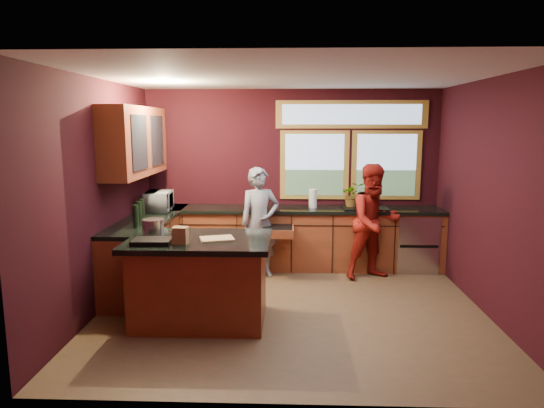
# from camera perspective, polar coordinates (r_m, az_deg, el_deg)

# --- Properties ---
(floor) EXTENTS (4.50, 4.50, 0.00)m
(floor) POSITION_cam_1_polar(r_m,az_deg,el_deg) (5.92, 2.30, -12.20)
(floor) COLOR brown
(floor) RESTS_ON ground
(room_shell) EXTENTS (4.52, 4.02, 2.71)m
(room_shell) POSITION_cam_1_polar(r_m,az_deg,el_deg) (5.87, -3.46, 5.68)
(room_shell) COLOR black
(room_shell) RESTS_ON ground
(back_counter) EXTENTS (4.50, 0.64, 0.93)m
(back_counter) POSITION_cam_1_polar(r_m,az_deg,el_deg) (7.40, 3.84, -3.99)
(back_counter) COLOR brown
(back_counter) RESTS_ON floor
(left_counter) EXTENTS (0.64, 2.30, 0.93)m
(left_counter) POSITION_cam_1_polar(r_m,az_deg,el_deg) (6.85, -14.29, -5.35)
(left_counter) COLOR brown
(left_counter) RESTS_ON floor
(island) EXTENTS (1.55, 1.05, 0.95)m
(island) POSITION_cam_1_polar(r_m,az_deg,el_deg) (5.47, -8.42, -8.78)
(island) COLOR brown
(island) RESTS_ON floor
(person_grey) EXTENTS (0.67, 0.56, 1.58)m
(person_grey) POSITION_cam_1_polar(r_m,az_deg,el_deg) (6.91, -1.46, -2.20)
(person_grey) COLOR slate
(person_grey) RESTS_ON floor
(person_red) EXTENTS (0.97, 0.87, 1.63)m
(person_red) POSITION_cam_1_polar(r_m,az_deg,el_deg) (6.97, 11.95, -2.07)
(person_red) COLOR maroon
(person_red) RESTS_ON floor
(microwave) EXTENTS (0.39, 0.55, 0.29)m
(microwave) POSITION_cam_1_polar(r_m,az_deg,el_deg) (7.18, -13.18, 0.32)
(microwave) COLOR #999999
(microwave) RESTS_ON left_counter
(potted_plant) EXTENTS (0.35, 0.30, 0.39)m
(potted_plant) POSITION_cam_1_polar(r_m,az_deg,el_deg) (7.39, 9.51, 1.07)
(potted_plant) COLOR #999999
(potted_plant) RESTS_ON back_counter
(paper_towel) EXTENTS (0.12, 0.12, 0.28)m
(paper_towel) POSITION_cam_1_polar(r_m,az_deg,el_deg) (7.29, 4.83, 0.64)
(paper_towel) COLOR silver
(paper_towel) RESTS_ON back_counter
(cutting_board) EXTENTS (0.41, 0.34, 0.02)m
(cutting_board) POSITION_cam_1_polar(r_m,az_deg,el_deg) (5.26, -6.49, -4.09)
(cutting_board) COLOR tan
(cutting_board) RESTS_ON island
(stock_pot) EXTENTS (0.24, 0.24, 0.18)m
(stock_pot) POSITION_cam_1_polar(r_m,az_deg,el_deg) (5.60, -13.82, -2.65)
(stock_pot) COLOR #B5B5BA
(stock_pot) RESTS_ON island
(paper_bag) EXTENTS (0.16, 0.13, 0.18)m
(paper_bag) POSITION_cam_1_polar(r_m,az_deg,el_deg) (5.12, -10.73, -3.66)
(paper_bag) COLOR brown
(paper_bag) RESTS_ON island
(black_tray) EXTENTS (0.41, 0.29, 0.05)m
(black_tray) POSITION_cam_1_polar(r_m,az_deg,el_deg) (5.21, -13.93, -4.29)
(black_tray) COLOR black
(black_tray) RESTS_ON island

